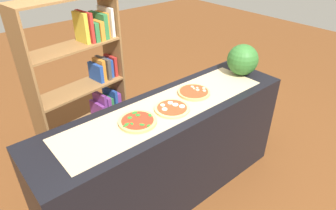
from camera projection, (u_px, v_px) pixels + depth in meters
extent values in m
plane|color=brown|center=(168.00, 190.00, 2.73)|extent=(12.00, 12.00, 0.00)
cube|color=black|center=(168.00, 153.00, 2.49)|extent=(2.17, 0.60, 0.91)
cube|color=tan|center=(168.00, 107.00, 2.25)|extent=(1.76, 0.43, 0.00)
cylinder|color=tan|center=(138.00, 122.00, 2.07)|extent=(0.27, 0.27, 0.02)
cylinder|color=red|center=(137.00, 120.00, 2.06)|extent=(0.23, 0.23, 0.00)
ellipsoid|color=#286B23|center=(130.00, 118.00, 2.08)|extent=(0.05, 0.05, 0.00)
ellipsoid|color=#286B23|center=(138.00, 115.00, 2.11)|extent=(0.04, 0.04, 0.00)
ellipsoid|color=#286B23|center=(132.00, 124.00, 2.02)|extent=(0.02, 0.03, 0.00)
ellipsoid|color=#286B23|center=(142.00, 125.00, 2.01)|extent=(0.05, 0.05, 0.00)
ellipsoid|color=#286B23|center=(135.00, 113.00, 2.14)|extent=(0.05, 0.03, 0.00)
ellipsoid|color=#286B23|center=(150.00, 115.00, 2.11)|extent=(0.04, 0.05, 0.00)
ellipsoid|color=#286B23|center=(127.00, 124.00, 2.02)|extent=(0.04, 0.03, 0.00)
ellipsoid|color=#286B23|center=(149.00, 125.00, 2.00)|extent=(0.04, 0.03, 0.00)
ellipsoid|color=#286B23|center=(126.00, 125.00, 2.00)|extent=(0.04, 0.02, 0.00)
cylinder|color=#DBB26B|center=(172.00, 109.00, 2.22)|extent=(0.27, 0.27, 0.02)
cylinder|color=red|center=(172.00, 107.00, 2.21)|extent=(0.23, 0.23, 0.00)
cylinder|color=#EFE5CC|center=(163.00, 105.00, 2.23)|extent=(0.04, 0.04, 0.00)
cylinder|color=#EFE5CC|center=(175.00, 105.00, 2.24)|extent=(0.05, 0.05, 0.00)
cylinder|color=#EFE5CC|center=(182.00, 106.00, 2.22)|extent=(0.04, 0.04, 0.00)
cylinder|color=#EFE5CC|center=(170.00, 103.00, 2.26)|extent=(0.04, 0.04, 0.00)
cylinder|color=#EFE5CC|center=(165.00, 109.00, 2.18)|extent=(0.04, 0.04, 0.00)
cylinder|color=tan|center=(194.00, 92.00, 2.43)|extent=(0.26, 0.26, 0.02)
cylinder|color=red|center=(194.00, 91.00, 2.42)|extent=(0.23, 0.23, 0.00)
cylinder|color=#C6B28E|center=(204.00, 91.00, 2.42)|extent=(0.03, 0.03, 0.01)
cylinder|color=#C6B28E|center=(198.00, 90.00, 2.43)|extent=(0.03, 0.03, 0.01)
cylinder|color=#C6B28E|center=(192.00, 87.00, 2.48)|extent=(0.03, 0.03, 0.01)
cylinder|color=#C6B28E|center=(194.00, 88.00, 2.45)|extent=(0.02, 0.02, 0.01)
cylinder|color=#C6B28E|center=(197.00, 88.00, 2.46)|extent=(0.02, 0.02, 0.01)
cylinder|color=#C6B28E|center=(203.00, 88.00, 2.46)|extent=(0.03, 0.03, 0.01)
sphere|color=#2D6628|center=(243.00, 60.00, 2.69)|extent=(0.28, 0.28, 0.28)
cube|color=brown|center=(115.00, 74.00, 2.98)|extent=(0.06, 0.28, 1.63)
cube|color=brown|center=(35.00, 107.00, 2.43)|extent=(0.06, 0.28, 1.63)
cube|color=brown|center=(91.00, 156.00, 3.12)|extent=(0.86, 0.39, 0.02)
cube|color=#47423D|center=(118.00, 130.00, 3.31)|extent=(0.06, 0.18, 0.22)
cube|color=gold|center=(115.00, 131.00, 3.27)|extent=(0.07, 0.23, 0.25)
cube|color=#2D753D|center=(112.00, 133.00, 3.24)|extent=(0.06, 0.17, 0.25)
cube|color=#2D753D|center=(109.00, 135.00, 3.22)|extent=(0.06, 0.24, 0.24)
cube|color=#47423D|center=(106.00, 139.00, 3.21)|extent=(0.07, 0.21, 0.17)
cube|color=brown|center=(85.00, 125.00, 2.91)|extent=(0.86, 0.39, 0.02)
cube|color=#753384|center=(114.00, 100.00, 3.10)|extent=(0.07, 0.19, 0.21)
cube|color=#234799|center=(110.00, 100.00, 3.06)|extent=(0.06, 0.22, 0.26)
cube|color=#2D753D|center=(108.00, 104.00, 3.05)|extent=(0.06, 0.18, 0.18)
cube|color=#753384|center=(104.00, 105.00, 3.01)|extent=(0.07, 0.22, 0.22)
cube|color=#753384|center=(100.00, 105.00, 2.97)|extent=(0.06, 0.20, 0.26)
cube|color=#753384|center=(98.00, 110.00, 2.97)|extent=(0.06, 0.22, 0.16)
cube|color=brown|center=(79.00, 89.00, 2.71)|extent=(0.86, 0.39, 0.02)
cube|color=#B22823|center=(111.00, 65.00, 2.90)|extent=(0.06, 0.17, 0.20)
cube|color=#234799|center=(107.00, 67.00, 2.87)|extent=(0.06, 0.16, 0.18)
cube|color=#47423D|center=(103.00, 68.00, 2.84)|extent=(0.06, 0.20, 0.20)
cube|color=orange|center=(100.00, 69.00, 2.81)|extent=(0.06, 0.16, 0.20)
cube|color=#234799|center=(96.00, 72.00, 2.79)|extent=(0.06, 0.19, 0.17)
cube|color=brown|center=(71.00, 47.00, 2.50)|extent=(0.86, 0.39, 0.02)
cube|color=silver|center=(106.00, 21.00, 2.67)|extent=(0.06, 0.20, 0.25)
cube|color=orange|center=(103.00, 24.00, 2.66)|extent=(0.05, 0.17, 0.22)
cube|color=#2D753D|center=(99.00, 25.00, 2.63)|extent=(0.07, 0.23, 0.22)
cube|color=orange|center=(95.00, 29.00, 2.61)|extent=(0.07, 0.24, 0.17)
cube|color=#2D753D|center=(90.00, 31.00, 2.58)|extent=(0.07, 0.23, 0.17)
cube|color=#B22823|center=(85.00, 27.00, 2.53)|extent=(0.06, 0.22, 0.26)
cube|color=gold|center=(81.00, 28.00, 2.50)|extent=(0.06, 0.18, 0.26)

